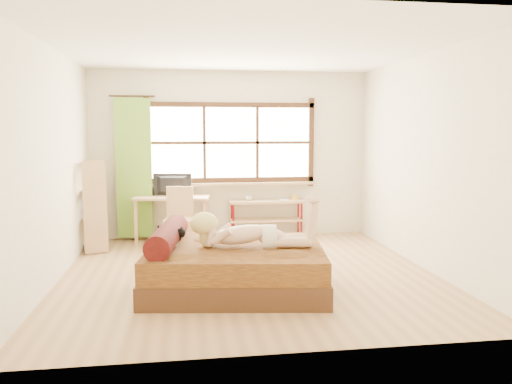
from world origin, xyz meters
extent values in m
plane|color=#9E754C|center=(0.00, 0.00, 0.00)|extent=(4.50, 4.50, 0.00)
plane|color=white|center=(0.00, 0.00, 2.70)|extent=(4.50, 4.50, 0.00)
plane|color=silver|center=(0.00, 2.25, 1.35)|extent=(4.50, 0.00, 4.50)
plane|color=silver|center=(0.00, -2.25, 1.35)|extent=(4.50, 0.00, 4.50)
plane|color=silver|center=(-2.25, 0.00, 1.35)|extent=(0.00, 4.50, 4.50)
plane|color=silver|center=(2.25, 0.00, 1.35)|extent=(0.00, 4.50, 4.50)
cube|color=#FFEDBF|center=(0.00, 2.25, 1.55)|extent=(2.60, 0.01, 1.30)
cube|color=tan|center=(0.00, 2.17, 0.88)|extent=(2.80, 0.16, 0.04)
cube|color=#4E9A2A|center=(-1.55, 2.13, 1.15)|extent=(0.55, 0.10, 2.20)
cube|color=#391F11|center=(-0.21, -0.56, 0.12)|extent=(2.11, 1.78, 0.24)
cube|color=#371C0C|center=(-0.21, -0.56, 0.36)|extent=(2.07, 1.75, 0.24)
cylinder|color=black|center=(-0.95, -0.46, 0.59)|extent=(0.44, 1.33, 0.27)
cube|color=tan|center=(-0.96, 1.95, 0.70)|extent=(1.22, 0.68, 0.04)
cube|color=tan|center=(-1.51, 1.81, 0.35)|extent=(0.05, 0.05, 0.69)
cube|color=tan|center=(-0.46, 1.67, 0.35)|extent=(0.05, 0.05, 0.69)
cube|color=tan|center=(-1.46, 2.23, 0.35)|extent=(0.05, 0.05, 0.69)
cube|color=tan|center=(-0.41, 2.09, 0.35)|extent=(0.05, 0.05, 0.69)
imported|color=black|center=(-0.96, 2.00, 0.90)|extent=(0.61, 0.16, 0.35)
cube|color=tan|center=(-0.86, 1.50, 0.42)|extent=(0.45, 0.45, 0.04)
cube|color=tan|center=(-0.84, 1.68, 0.67)|extent=(0.41, 0.09, 0.46)
cube|color=tan|center=(-1.06, 1.35, 0.20)|extent=(0.04, 0.04, 0.40)
cube|color=tan|center=(-0.71, 1.31, 0.20)|extent=(0.04, 0.04, 0.40)
cube|color=tan|center=(-1.01, 1.69, 0.20)|extent=(0.04, 0.04, 0.40)
cube|color=tan|center=(-0.67, 1.65, 0.20)|extent=(0.04, 0.04, 0.40)
cube|color=tan|center=(0.57, 2.07, 0.59)|extent=(1.22, 0.31, 0.04)
cube|color=tan|center=(0.57, 2.07, 0.29)|extent=(1.22, 0.31, 0.03)
cylinder|color=maroon|center=(0.01, 1.95, 0.31)|extent=(0.04, 0.04, 0.61)
cylinder|color=maroon|center=(1.13, 1.94, 0.31)|extent=(0.04, 0.04, 0.61)
cylinder|color=maroon|center=(0.01, 2.20, 0.31)|extent=(0.04, 0.04, 0.61)
cylinder|color=maroon|center=(1.13, 2.19, 0.31)|extent=(0.04, 0.04, 0.61)
cube|color=gold|center=(1.02, 2.07, 0.65)|extent=(0.10, 0.10, 0.08)
imported|color=gray|center=(0.27, 2.07, 0.65)|extent=(0.11, 0.11, 0.09)
imported|color=gray|center=(0.77, 2.07, 0.62)|extent=(0.15, 0.20, 0.02)
cube|color=tan|center=(-2.08, 1.55, 0.05)|extent=(0.44, 0.59, 0.03)
cube|color=tan|center=(-2.08, 1.55, 0.46)|extent=(0.44, 0.59, 0.03)
cube|color=tan|center=(-2.08, 1.55, 0.86)|extent=(0.44, 0.59, 0.03)
cube|color=tan|center=(-2.08, 1.55, 1.27)|extent=(0.44, 0.59, 0.03)
cube|color=tan|center=(-2.02, 1.29, 0.66)|extent=(0.32, 0.11, 1.30)
cube|color=tan|center=(-2.14, 1.81, 0.66)|extent=(0.32, 0.11, 1.30)
camera|label=1|loc=(-0.75, -5.92, 1.74)|focal=35.00mm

